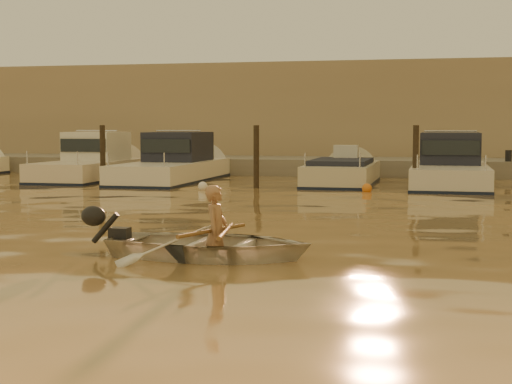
% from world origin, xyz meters
% --- Properties ---
extents(ground_plane, '(160.00, 160.00, 0.00)m').
position_xyz_m(ground_plane, '(0.00, 0.00, 0.00)').
color(ground_plane, olive).
rests_on(ground_plane, ground).
extents(dinghy, '(3.18, 2.31, 0.65)m').
position_xyz_m(dinghy, '(2.20, 0.65, 0.20)').
color(dinghy, silver).
rests_on(dinghy, ground_plane).
extents(person, '(0.35, 0.52, 1.40)m').
position_xyz_m(person, '(2.30, 0.65, 0.40)').
color(person, '#A17350').
rests_on(person, dinghy).
extents(outboard_motor, '(0.91, 0.43, 0.70)m').
position_xyz_m(outboard_motor, '(0.70, 0.69, 0.28)').
color(outboard_motor, black).
rests_on(outboard_motor, dinghy).
extents(oar_port, '(0.44, 2.08, 0.13)m').
position_xyz_m(oar_port, '(2.45, 0.64, 0.42)').
color(oar_port, brown).
rests_on(oar_port, dinghy).
extents(oar_starboard, '(0.48, 2.07, 0.13)m').
position_xyz_m(oar_starboard, '(2.25, 0.65, 0.42)').
color(oar_starboard, brown).
rests_on(oar_starboard, dinghy).
extents(moored_boat_1, '(2.29, 6.79, 1.75)m').
position_xyz_m(moored_boat_1, '(-7.01, 16.00, 0.62)').
color(moored_boat_1, beige).
rests_on(moored_boat_1, ground_plane).
extents(moored_boat_2, '(2.37, 7.91, 1.75)m').
position_xyz_m(moored_boat_2, '(-3.82, 16.00, 0.62)').
color(moored_boat_2, white).
rests_on(moored_boat_2, ground_plane).
extents(moored_boat_3, '(2.13, 6.11, 0.95)m').
position_xyz_m(moored_boat_3, '(2.29, 16.00, 0.22)').
color(moored_boat_3, beige).
rests_on(moored_boat_3, ground_plane).
extents(moored_boat_4, '(2.41, 7.37, 1.75)m').
position_xyz_m(moored_boat_4, '(5.85, 16.00, 0.62)').
color(moored_boat_4, silver).
rests_on(moored_boat_4, ground_plane).
extents(piling_1, '(0.18, 0.18, 2.20)m').
position_xyz_m(piling_1, '(-5.50, 13.80, 0.90)').
color(piling_1, '#2D2319').
rests_on(piling_1, ground_plane).
extents(piling_2, '(0.18, 0.18, 2.20)m').
position_xyz_m(piling_2, '(-0.20, 13.80, 0.90)').
color(piling_2, '#2D2319').
rests_on(piling_2, ground_plane).
extents(piling_3, '(0.18, 0.18, 2.20)m').
position_xyz_m(piling_3, '(4.80, 13.80, 0.90)').
color(piling_3, '#2D2319').
rests_on(piling_3, ground_plane).
extents(fender_b, '(0.30, 0.30, 0.30)m').
position_xyz_m(fender_b, '(-6.52, 13.97, 0.10)').
color(fender_b, orange).
rests_on(fender_b, ground_plane).
extents(fender_c, '(0.30, 0.30, 0.30)m').
position_xyz_m(fender_c, '(-1.64, 12.67, 0.10)').
color(fender_c, white).
rests_on(fender_c, ground_plane).
extents(fender_d, '(0.30, 0.30, 0.30)m').
position_xyz_m(fender_d, '(3.40, 13.09, 0.10)').
color(fender_d, orange).
rests_on(fender_d, ground_plane).
extents(quay, '(52.00, 4.00, 1.00)m').
position_xyz_m(quay, '(0.00, 21.50, 0.15)').
color(quay, gray).
rests_on(quay, ground_plane).
extents(waterfront_building, '(46.00, 7.00, 4.80)m').
position_xyz_m(waterfront_building, '(0.00, 27.00, 2.40)').
color(waterfront_building, '#9E8466').
rests_on(waterfront_building, quay).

